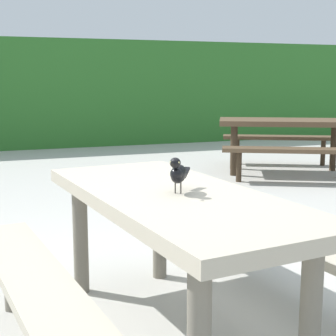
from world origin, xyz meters
TOP-DOWN VIEW (x-y plane):
  - ground_plane at (0.00, 0.00)m, footprint 60.00×60.00m
  - hedge_wall at (0.00, 8.22)m, footprint 28.00×2.17m
  - picnic_table_foreground at (0.13, -0.21)m, footprint 1.89×1.91m
  - bird_grackle at (0.13, -0.25)m, footprint 0.19×0.25m
  - picnic_table_mid_right at (3.16, 3.53)m, footprint 2.28×2.26m

SIDE VIEW (x-z plane):
  - ground_plane at x=0.00m, z-range 0.00..0.00m
  - picnic_table_foreground at x=0.13m, z-range 0.19..0.93m
  - picnic_table_mid_right at x=3.16m, z-range 0.19..0.93m
  - bird_grackle at x=0.13m, z-range 0.75..0.94m
  - hedge_wall at x=0.00m, z-range 0.00..2.02m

